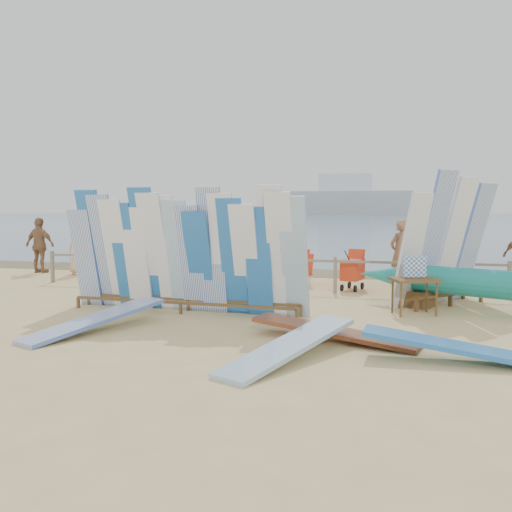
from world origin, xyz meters
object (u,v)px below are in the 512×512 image
(main_surfboard_rack, at_px, (185,256))
(vendor_table, at_px, (414,295))
(beachgoer_7, at_px, (400,253))
(beach_chair_left, at_px, (300,277))
(beachgoer_4, at_px, (225,249))
(flat_board_c, at_px, (334,341))
(beachgoer_11, at_px, (119,245))
(outrigger_canoe, at_px, (509,288))
(flat_board_b, at_px, (289,359))
(beachgoer_extra_1, at_px, (40,245))
(beach_chair_right, at_px, (296,274))
(beachgoer_2, at_px, (228,247))
(flat_board_e, at_px, (96,331))
(stroller, at_px, (352,274))
(flat_board_d, at_px, (463,363))
(beachgoer_9, at_px, (440,253))
(beachgoer_3, at_px, (269,250))
(beachgoer_0, at_px, (79,250))
(beachgoer_1, at_px, (122,250))
(side_surfboard_rack, at_px, (444,245))

(main_surfboard_rack, height_order, vendor_table, main_surfboard_rack)
(main_surfboard_rack, distance_m, beachgoer_7, 6.54)
(beach_chair_left, bearing_deg, beachgoer_7, 31.27)
(beachgoer_4, bearing_deg, flat_board_c, -137.53)
(beachgoer_11, bearing_deg, flat_board_c, 95.26)
(outrigger_canoe, xyz_separation_m, flat_board_b, (-3.58, -3.94, -0.58))
(flat_board_c, height_order, beachgoer_4, beachgoer_4)
(outrigger_canoe, distance_m, beachgoer_extra_1, 13.99)
(main_surfboard_rack, xyz_separation_m, beach_chair_left, (1.67, 4.26, -0.89))
(beach_chair_right, bearing_deg, beachgoer_2, 164.39)
(vendor_table, relative_size, beachgoer_2, 0.61)
(flat_board_e, distance_m, flat_board_b, 3.66)
(beachgoer_extra_1, bearing_deg, stroller, 176.91)
(vendor_table, distance_m, beachgoer_4, 6.76)
(main_surfboard_rack, distance_m, flat_board_b, 4.10)
(flat_board_d, bearing_deg, outrigger_canoe, -15.15)
(flat_board_e, xyz_separation_m, beach_chair_left, (2.54, 6.24, 0.25))
(beach_chair_right, bearing_deg, beachgoer_4, 170.99)
(beachgoer_9, xyz_separation_m, beachgoer_3, (-5.02, 0.43, -0.06))
(beach_chair_right, relative_size, beachgoer_7, 0.53)
(beachgoer_extra_1, height_order, beachgoer_11, beachgoer_extra_1)
(beachgoer_extra_1, relative_size, beachgoer_0, 1.16)
(flat_board_e, distance_m, beachgoer_extra_1, 9.56)
(beachgoer_extra_1, bearing_deg, beachgoer_3, -168.28)
(beachgoer_11, bearing_deg, beachgoer_7, 129.46)
(beachgoer_7, bearing_deg, beachgoer_1, -45.50)
(beachgoer_7, bearing_deg, beach_chair_left, -31.03)
(flat_board_e, bearing_deg, beachgoer_2, 112.19)
(beach_chair_right, bearing_deg, beachgoer_9, 23.33)
(vendor_table, height_order, beach_chair_right, vendor_table)
(beachgoer_9, bearing_deg, flat_board_d, -165.42)
(beachgoer_extra_1, bearing_deg, beachgoer_1, 178.84)
(stroller, relative_size, beachgoer_7, 0.58)
(beachgoer_4, bearing_deg, side_surfboard_rack, -104.20)
(beach_chair_right, bearing_deg, main_surfboard_rack, -102.90)
(flat_board_b, height_order, flat_board_c, flat_board_b)
(flat_board_c, bearing_deg, main_surfboard_rack, 76.78)
(beach_chair_right, height_order, beachgoer_2, beachgoer_2)
(flat_board_c, height_order, beachgoer_11, beachgoer_11)
(flat_board_e, distance_m, beachgoer_11, 9.84)
(beachgoer_1, xyz_separation_m, beachgoer_0, (-1.64, 0.24, -0.04))
(outrigger_canoe, distance_m, beachgoer_4, 8.10)
(side_surfboard_rack, xyz_separation_m, beachgoer_0, (-10.78, 3.01, -0.53))
(outrigger_canoe, height_order, stroller, stroller)
(flat_board_c, bearing_deg, beachgoer_7, 4.72)
(vendor_table, xyz_separation_m, beachgoer_0, (-10.13, 4.29, 0.40))
(vendor_table, xyz_separation_m, stroller, (-1.41, 3.00, 0.03))
(stroller, distance_m, beachgoer_9, 2.98)
(outrigger_canoe, bearing_deg, flat_board_c, -114.62)
(beachgoer_3, xyz_separation_m, beachgoer_0, (-5.99, -1.01, -0.02))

